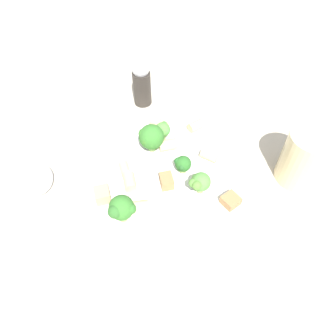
{
  "coord_description": "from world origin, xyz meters",
  "views": [
    {
      "loc": [
        0.18,
        -0.25,
        0.42
      ],
      "look_at": [
        0.0,
        0.0,
        0.05
      ],
      "focal_mm": 35.0,
      "sensor_mm": 36.0,
      "label": 1
    }
  ],
  "objects_px": {
    "rigatoni_5": "(125,170)",
    "rigatoni_1": "(130,182)",
    "chicken_chunk_2": "(231,201)",
    "spoon": "(42,192)",
    "rigatoni_4": "(138,207)",
    "rigatoni_6": "(196,126)",
    "broccoli_floret_2": "(151,137)",
    "chicken_chunk_0": "(102,195)",
    "pepper_shaker": "(142,83)",
    "broccoli_floret_4": "(163,130)",
    "pasta_bowl": "(168,178)",
    "chicken_chunk_1": "(167,181)",
    "broccoli_floret_3": "(183,164)",
    "broccoli_floret_0": "(198,184)",
    "rigatoni_3": "(209,156)",
    "drinking_glass": "(304,160)",
    "broccoli_floret_1": "(121,208)",
    "rigatoni_0": "(168,145)",
    "rigatoni_2": "(159,124)"
  },
  "relations": [
    {
      "from": "rigatoni_5",
      "to": "rigatoni_1",
      "type": "bearing_deg",
      "value": -32.24
    },
    {
      "from": "chicken_chunk_2",
      "to": "spoon",
      "type": "height_order",
      "value": "chicken_chunk_2"
    },
    {
      "from": "rigatoni_4",
      "to": "rigatoni_6",
      "type": "distance_m",
      "value": 0.18
    },
    {
      "from": "broccoli_floret_2",
      "to": "spoon",
      "type": "height_order",
      "value": "broccoli_floret_2"
    },
    {
      "from": "chicken_chunk_0",
      "to": "pepper_shaker",
      "type": "distance_m",
      "value": 0.26
    },
    {
      "from": "broccoli_floret_4",
      "to": "rigatoni_1",
      "type": "bearing_deg",
      "value": -79.57
    },
    {
      "from": "pasta_bowl",
      "to": "chicken_chunk_1",
      "type": "height_order",
      "value": "chicken_chunk_1"
    },
    {
      "from": "chicken_chunk_2",
      "to": "broccoli_floret_3",
      "type": "bearing_deg",
      "value": 175.34
    },
    {
      "from": "broccoli_floret_0",
      "to": "chicken_chunk_2",
      "type": "height_order",
      "value": "broccoli_floret_0"
    },
    {
      "from": "rigatoni_3",
      "to": "drinking_glass",
      "type": "distance_m",
      "value": 0.15
    },
    {
      "from": "broccoli_floret_4",
      "to": "broccoli_floret_3",
      "type": "bearing_deg",
      "value": -29.41
    },
    {
      "from": "broccoli_floret_1",
      "to": "chicken_chunk_2",
      "type": "bearing_deg",
      "value": 46.57
    },
    {
      "from": "broccoli_floret_2",
      "to": "rigatoni_0",
      "type": "relative_size",
      "value": 1.77
    },
    {
      "from": "rigatoni_6",
      "to": "rigatoni_4",
      "type": "bearing_deg",
      "value": -81.48
    },
    {
      "from": "rigatoni_2",
      "to": "rigatoni_5",
      "type": "height_order",
      "value": "rigatoni_2"
    },
    {
      "from": "pasta_bowl",
      "to": "rigatoni_6",
      "type": "distance_m",
      "value": 0.11
    },
    {
      "from": "broccoli_floret_4",
      "to": "chicken_chunk_1",
      "type": "distance_m",
      "value": 0.09
    },
    {
      "from": "broccoli_floret_4",
      "to": "spoon",
      "type": "height_order",
      "value": "broccoli_floret_4"
    },
    {
      "from": "rigatoni_0",
      "to": "rigatoni_1",
      "type": "bearing_deg",
      "value": -90.07
    },
    {
      "from": "broccoli_floret_0",
      "to": "pepper_shaker",
      "type": "bearing_deg",
      "value": 147.39
    },
    {
      "from": "chicken_chunk_1",
      "to": "broccoli_floret_3",
      "type": "bearing_deg",
      "value": 84.34
    },
    {
      "from": "broccoli_floret_4",
      "to": "rigatoni_4",
      "type": "height_order",
      "value": "broccoli_floret_4"
    },
    {
      "from": "broccoli_floret_0",
      "to": "rigatoni_6",
      "type": "relative_size",
      "value": 1.43
    },
    {
      "from": "rigatoni_4",
      "to": "rigatoni_6",
      "type": "relative_size",
      "value": 1.11
    },
    {
      "from": "broccoli_floret_0",
      "to": "rigatoni_2",
      "type": "height_order",
      "value": "broccoli_floret_0"
    },
    {
      "from": "broccoli_floret_4",
      "to": "broccoli_floret_1",
      "type": "bearing_deg",
      "value": -72.48
    },
    {
      "from": "broccoli_floret_1",
      "to": "rigatoni_2",
      "type": "bearing_deg",
      "value": 112.16
    },
    {
      "from": "chicken_chunk_2",
      "to": "chicken_chunk_1",
      "type": "bearing_deg",
      "value": -162.95
    },
    {
      "from": "broccoli_floret_2",
      "to": "pepper_shaker",
      "type": "bearing_deg",
      "value": 135.09
    },
    {
      "from": "pasta_bowl",
      "to": "chicken_chunk_0",
      "type": "bearing_deg",
      "value": -115.46
    },
    {
      "from": "rigatoni_0",
      "to": "chicken_chunk_0",
      "type": "bearing_deg",
      "value": -96.59
    },
    {
      "from": "pasta_bowl",
      "to": "rigatoni_4",
      "type": "height_order",
      "value": "rigatoni_4"
    },
    {
      "from": "pasta_bowl",
      "to": "broccoli_floret_2",
      "type": "distance_m",
      "value": 0.07
    },
    {
      "from": "chicken_chunk_2",
      "to": "pepper_shaker",
      "type": "bearing_deg",
      "value": 154.4
    },
    {
      "from": "broccoli_floret_3",
      "to": "pepper_shaker",
      "type": "xyz_separation_m",
      "value": [
        -0.18,
        0.12,
        -0.0
      ]
    },
    {
      "from": "broccoli_floret_3",
      "to": "spoon",
      "type": "distance_m",
      "value": 0.22
    },
    {
      "from": "broccoli_floret_3",
      "to": "chicken_chunk_2",
      "type": "xyz_separation_m",
      "value": [
        0.09,
        -0.01,
        -0.01
      ]
    },
    {
      "from": "spoon",
      "to": "broccoli_floret_1",
      "type": "bearing_deg",
      "value": 10.75
    },
    {
      "from": "rigatoni_4",
      "to": "spoon",
      "type": "height_order",
      "value": "rigatoni_4"
    },
    {
      "from": "pasta_bowl",
      "to": "chicken_chunk_1",
      "type": "xyz_separation_m",
      "value": [
        0.01,
        -0.02,
        0.02
      ]
    },
    {
      "from": "broccoli_floret_0",
      "to": "broccoli_floret_4",
      "type": "height_order",
      "value": "broccoli_floret_0"
    },
    {
      "from": "rigatoni_0",
      "to": "pepper_shaker",
      "type": "bearing_deg",
      "value": 144.14
    },
    {
      "from": "rigatoni_3",
      "to": "rigatoni_5",
      "type": "xyz_separation_m",
      "value": [
        -0.08,
        -0.1,
        0.0
      ]
    },
    {
      "from": "broccoli_floret_3",
      "to": "broccoli_floret_4",
      "type": "bearing_deg",
      "value": 150.59
    },
    {
      "from": "rigatoni_1",
      "to": "rigatoni_4",
      "type": "bearing_deg",
      "value": -33.61
    },
    {
      "from": "broccoli_floret_1",
      "to": "rigatoni_0",
      "type": "xyz_separation_m",
      "value": [
        -0.03,
        0.14,
        -0.02
      ]
    },
    {
      "from": "broccoli_floret_1",
      "to": "broccoli_floret_4",
      "type": "relative_size",
      "value": 1.32
    },
    {
      "from": "broccoli_floret_3",
      "to": "chicken_chunk_2",
      "type": "relative_size",
      "value": 1.28
    },
    {
      "from": "broccoli_floret_3",
      "to": "rigatoni_2",
      "type": "xyz_separation_m",
      "value": [
        -0.08,
        0.05,
        -0.01
      ]
    },
    {
      "from": "broccoli_floret_1",
      "to": "chicken_chunk_1",
      "type": "distance_m",
      "value": 0.08
    }
  ]
}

